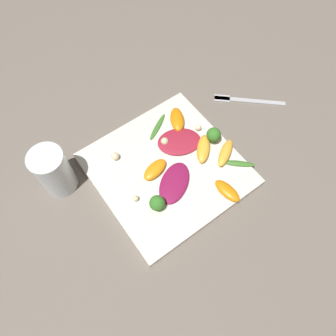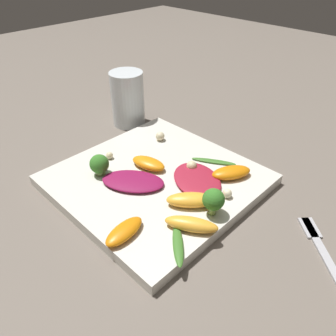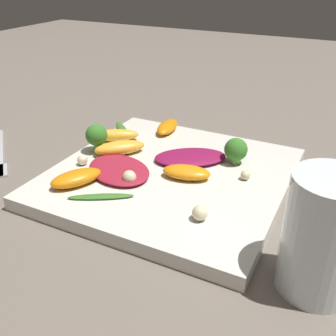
# 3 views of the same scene
# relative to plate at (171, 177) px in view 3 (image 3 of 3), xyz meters

# --- Properties ---
(ground_plane) EXTENTS (2.40, 2.40, 0.00)m
(ground_plane) POSITION_rel_plate_xyz_m (0.00, 0.00, -0.01)
(ground_plane) COLOR #6B6056
(plate) EXTENTS (0.30, 0.30, 0.02)m
(plate) POSITION_rel_plate_xyz_m (0.00, 0.00, 0.00)
(plate) COLOR silver
(plate) RESTS_ON ground_plane
(drinking_glass) EXTENTS (0.07, 0.07, 0.12)m
(drinking_glass) POSITION_rel_plate_xyz_m (-0.20, 0.11, 0.05)
(drinking_glass) COLOR white
(drinking_glass) RESTS_ON ground_plane
(radicchio_leaf_0) EXTENTS (0.12, 0.10, 0.01)m
(radicchio_leaf_0) POSITION_rel_plate_xyz_m (-0.01, -0.04, 0.01)
(radicchio_leaf_0) COLOR maroon
(radicchio_leaf_0) RESTS_ON plate
(radicchio_leaf_1) EXTENTS (0.12, 0.11, 0.01)m
(radicchio_leaf_1) POSITION_rel_plate_xyz_m (0.06, 0.03, 0.01)
(radicchio_leaf_1) COLOR maroon
(radicchio_leaf_1) RESTS_ON plate
(orange_segment_0) EXTENTS (0.07, 0.06, 0.02)m
(orange_segment_0) POSITION_rel_plate_xyz_m (0.12, -0.05, 0.02)
(orange_segment_0) COLOR #FCAD33
(orange_segment_0) RESTS_ON plate
(orange_segment_1) EXTENTS (0.07, 0.04, 0.02)m
(orange_segment_1) POSITION_rel_plate_xyz_m (-0.03, 0.01, 0.02)
(orange_segment_1) COLOR orange
(orange_segment_1) RESTS_ON plate
(orange_segment_2) EXTENTS (0.07, 0.07, 0.02)m
(orange_segment_2) POSITION_rel_plate_xyz_m (0.09, -0.01, 0.02)
(orange_segment_2) COLOR #FCAD33
(orange_segment_2) RESTS_ON plate
(orange_segment_3) EXTENTS (0.06, 0.07, 0.02)m
(orange_segment_3) POSITION_rel_plate_xyz_m (0.09, 0.08, 0.02)
(orange_segment_3) COLOR orange
(orange_segment_3) RESTS_ON plate
(orange_segment_4) EXTENTS (0.04, 0.07, 0.01)m
(orange_segment_4) POSITION_rel_plate_xyz_m (0.07, -0.12, 0.02)
(orange_segment_4) COLOR orange
(orange_segment_4) RESTS_ON plate
(broccoli_floret_0) EXTENTS (0.03, 0.03, 0.04)m
(broccoli_floret_0) POSITION_rel_plate_xyz_m (-0.07, -0.06, 0.03)
(broccoli_floret_0) COLOR #7A9E51
(broccoli_floret_0) RESTS_ON plate
(broccoli_floret_1) EXTENTS (0.03, 0.03, 0.04)m
(broccoli_floret_1) POSITION_rel_plate_xyz_m (0.12, -0.01, 0.03)
(broccoli_floret_1) COLOR #7A9E51
(broccoli_floret_1) RESTS_ON plate
(arugula_sprig_0) EXTENTS (0.07, 0.05, 0.00)m
(arugula_sprig_0) POSITION_rel_plate_xyz_m (0.04, 0.10, 0.01)
(arugula_sprig_0) COLOR #3D7528
(arugula_sprig_0) RESTS_ON plate
(arugula_sprig_1) EXTENTS (0.06, 0.06, 0.01)m
(arugula_sprig_1) POSITION_rel_plate_xyz_m (0.13, -0.08, 0.01)
(arugula_sprig_1) COLOR #3D7528
(arugula_sprig_1) RESTS_ON plate
(macadamia_nut_0) EXTENTS (0.01, 0.01, 0.01)m
(macadamia_nut_0) POSITION_rel_plate_xyz_m (0.12, 0.04, 0.02)
(macadamia_nut_0) COLOR beige
(macadamia_nut_0) RESTS_ON plate
(macadamia_nut_1) EXTENTS (0.02, 0.02, 0.02)m
(macadamia_nut_1) POSITION_rel_plate_xyz_m (0.03, 0.05, 0.02)
(macadamia_nut_1) COLOR beige
(macadamia_nut_1) RESTS_ON plate
(macadamia_nut_2) EXTENTS (0.01, 0.01, 0.01)m
(macadamia_nut_2) POSITION_rel_plate_xyz_m (-0.10, -0.02, 0.02)
(macadamia_nut_2) COLOR beige
(macadamia_nut_2) RESTS_ON plate
(macadamia_nut_3) EXTENTS (0.02, 0.02, 0.02)m
(macadamia_nut_3) POSITION_rel_plate_xyz_m (-0.08, 0.08, 0.02)
(macadamia_nut_3) COLOR beige
(macadamia_nut_3) RESTS_ON plate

